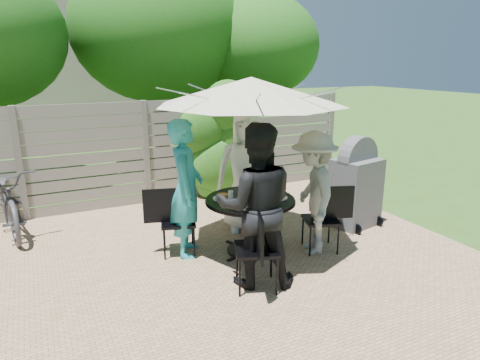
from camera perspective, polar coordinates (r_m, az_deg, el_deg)
name	(u,v)px	position (r m, az deg, el deg)	size (l,w,h in m)	color
backyard_envelope	(89,57)	(14.77, -19.54, 15.18)	(60.00, 60.00, 5.00)	#304B17
patio_table	(250,215)	(5.67, 1.36, -4.70)	(1.53, 1.53, 0.76)	black
umbrella	(251,91)	(5.33, 1.48, 11.78)	(3.13, 3.13, 2.31)	silver
chair_back	(246,209)	(6.66, 0.74, -3.86)	(0.60, 0.71, 0.93)	black
person_back	(246,171)	(6.35, 0.83, 1.18)	(0.90, 0.58, 1.84)	white
chair_left	(178,235)	(5.78, -8.32, -7.21)	(0.70, 0.55, 0.92)	black
person_left	(186,189)	(5.55, -7.18, -1.19)	(0.66, 0.43, 1.81)	teal
chair_front	(256,265)	(4.88, 2.20, -11.27)	(0.61, 0.75, 0.98)	black
person_front	(256,207)	(4.76, 2.13, -3.57)	(0.91, 0.71, 1.88)	black
chair_right	(321,232)	(5.91, 10.78, -6.80)	(0.70, 0.56, 0.91)	black
person_right	(313,193)	(5.70, 9.74, -1.73)	(1.07, 0.61, 1.65)	#9C9A97
plate_back	(248,189)	(5.93, 1.12, -1.17)	(0.26, 0.26, 0.06)	white
plate_left	(223,197)	(5.57, -2.32, -2.30)	(0.26, 0.26, 0.06)	white
plate_front	(252,206)	(5.25, 1.67, -3.44)	(0.26, 0.26, 0.06)	white
plate_right	(278,196)	(5.63, 5.04, -2.18)	(0.26, 0.26, 0.06)	white
plate_extra	(267,204)	(5.32, 3.55, -3.20)	(0.24, 0.24, 0.06)	white
glass_back	(241,188)	(5.82, 0.16, -1.05)	(0.07, 0.07, 0.14)	silver
glass_left	(231,196)	(5.46, -1.26, -2.17)	(0.07, 0.07, 0.14)	silver
glass_right	(269,191)	(5.70, 3.91, -1.44)	(0.07, 0.07, 0.14)	silver
syrup_jug	(245,192)	(5.62, 0.73, -1.55)	(0.09, 0.09, 0.16)	#59280C
coffee_cup	(256,189)	(5.79, 2.21, -1.22)	(0.08, 0.08, 0.12)	#C6B293
bicycle	(8,199)	(7.25, -28.53, -2.22)	(0.69, 1.96, 1.03)	#333338
bbq_grill	(356,186)	(6.79, 15.18, -0.78)	(0.79, 0.67, 1.42)	#525256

